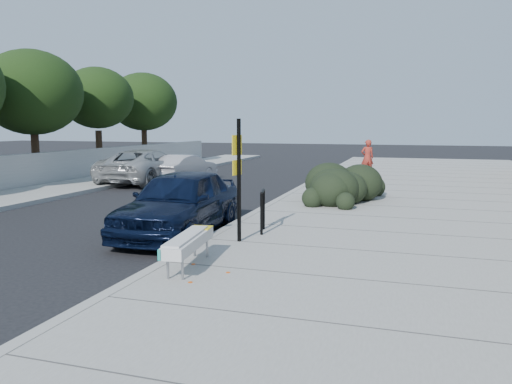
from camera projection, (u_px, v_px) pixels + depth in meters
ground at (206, 245)px, 11.36m from camera, size 120.00×120.00×0.00m
sidewalk_near at (453, 217)px, 14.41m from camera, size 11.20×50.00×0.15m
sidewalk_far at (27, 195)px, 18.90m from camera, size 3.00×50.00×0.15m
curb_near at (267, 207)px, 16.08m from camera, size 0.22×50.00×0.17m
curb_far at (60, 197)px, 18.46m from camera, size 0.22×50.00×0.17m
tree_far_d at (32, 93)px, 23.02m from camera, size 4.60×4.60×6.16m
tree_far_e at (97, 98)px, 27.75m from camera, size 4.00×4.00×5.90m
tree_far_f at (143, 102)px, 32.48m from camera, size 4.40×4.40×6.07m
bench at (189, 242)px, 9.04m from camera, size 0.62×1.98×0.59m
bike_rack at (263, 207)px, 12.00m from camera, size 0.20×0.69×1.02m
sign_post at (238, 173)px, 10.91m from camera, size 0.15×0.30×2.71m
hedge at (347, 179)px, 17.01m from camera, size 2.58×4.14×1.45m
sedan_navy at (180, 202)px, 12.38m from camera, size 2.14×4.88×1.64m
wagon_silver at (185, 168)px, 23.90m from camera, size 1.86×4.12×1.31m
suv_silver at (147, 166)px, 23.42m from camera, size 2.71×5.73×1.58m
pedestrian at (367, 157)px, 25.44m from camera, size 0.78×0.66×1.82m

